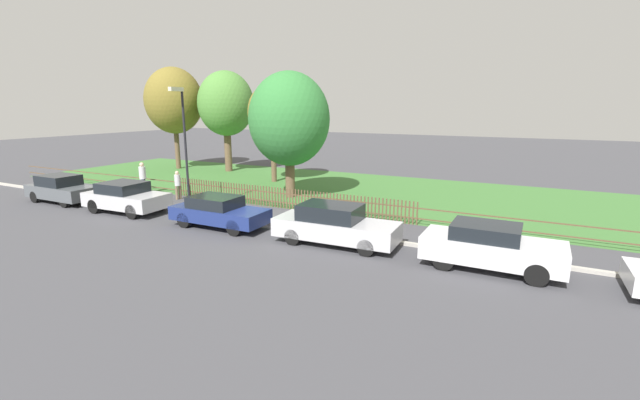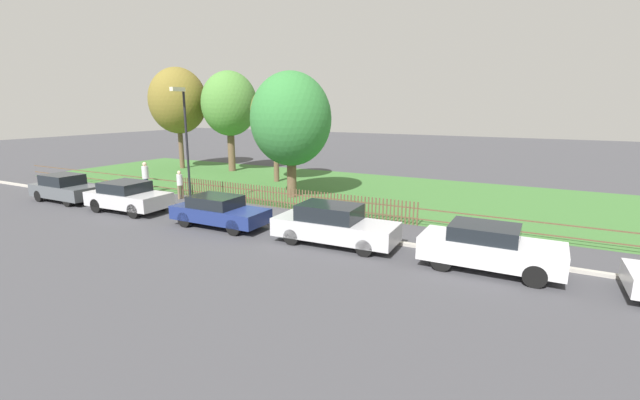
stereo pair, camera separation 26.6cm
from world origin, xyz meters
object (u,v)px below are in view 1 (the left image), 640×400
at_px(parked_car_silver_hatchback, 62,189).
at_px(tree_far_left, 289,119).
at_px(parked_car_black_saloon, 126,197).
at_px(tree_nearest_kerb, 174,101).
at_px(parked_car_red_compact, 335,225).
at_px(tree_mid_park, 273,113).
at_px(street_lamp, 183,135).
at_px(covered_motorcycle, 345,210).
at_px(parked_car_navy_estate, 219,211).
at_px(pedestrian_by_lamp, 178,183).
at_px(parked_car_white_van, 490,246).
at_px(tree_behind_motorcycle, 226,104).
at_px(pedestrian_near_fence, 143,176).

relative_size(parked_car_silver_hatchback, tree_far_left, 0.59).
xyz_separation_m(parked_car_black_saloon, tree_nearest_kerb, (-8.60, 11.85, 4.59)).
distance_m(parked_car_silver_hatchback, parked_car_red_compact, 15.71).
bearing_deg(tree_mid_park, street_lamp, -85.33).
bearing_deg(street_lamp, covered_motorcycle, 8.71).
bearing_deg(parked_car_navy_estate, parked_car_black_saloon, 179.55).
relative_size(tree_mid_park, pedestrian_by_lamp, 4.15).
xyz_separation_m(parked_car_white_van, tree_far_left, (-11.05, 6.41, 3.50)).
bearing_deg(parked_car_navy_estate, parked_car_red_compact, 1.23).
relative_size(covered_motorcycle, street_lamp, 0.35).
xyz_separation_m(parked_car_red_compact, tree_far_left, (-5.74, 6.39, 3.51)).
bearing_deg(covered_motorcycle, parked_car_white_van, -23.14).
xyz_separation_m(covered_motorcycle, pedestrian_by_lamp, (-10.07, 0.48, 0.26)).
bearing_deg(parked_car_white_van, tree_mid_park, 145.42).
height_order(tree_nearest_kerb, pedestrian_by_lamp, tree_nearest_kerb).
height_order(tree_behind_motorcycle, tree_mid_park, tree_behind_motorcycle).
height_order(tree_nearest_kerb, street_lamp, tree_nearest_kerb).
distance_m(tree_behind_motorcycle, tree_far_left, 11.07).
bearing_deg(parked_car_silver_hatchback, parked_car_red_compact, 0.69).
distance_m(tree_far_left, pedestrian_near_fence, 9.08).
bearing_deg(pedestrian_by_lamp, parked_car_black_saloon, 2.27).
height_order(tree_mid_park, tree_far_left, tree_far_left).
relative_size(parked_car_red_compact, pedestrian_by_lamp, 2.98).
relative_size(tree_behind_motorcycle, street_lamp, 1.30).
bearing_deg(pedestrian_near_fence, street_lamp, 36.26).
bearing_deg(parked_car_white_van, parked_car_silver_hatchback, -179.19).
bearing_deg(tree_behind_motorcycle, tree_nearest_kerb, -170.52).
bearing_deg(parked_car_black_saloon, tree_nearest_kerb, 123.71).
bearing_deg(parked_car_silver_hatchback, tree_mid_park, 57.82).
xyz_separation_m(parked_car_navy_estate, parked_car_red_compact, (5.26, 0.15, 0.06)).
height_order(parked_car_black_saloon, parked_car_navy_estate, parked_car_black_saloon).
xyz_separation_m(parked_car_red_compact, tree_behind_motorcycle, (-14.96, 12.45, 4.34)).
distance_m(parked_car_navy_estate, tree_behind_motorcycle, 16.50).
bearing_deg(parked_car_black_saloon, parked_car_navy_estate, -2.25).
distance_m(parked_car_red_compact, tree_nearest_kerb, 23.18).
xyz_separation_m(parked_car_black_saloon, pedestrian_by_lamp, (0.04, 3.26, 0.13)).
height_order(covered_motorcycle, tree_far_left, tree_far_left).
relative_size(tree_mid_park, tree_far_left, 0.94).
xyz_separation_m(tree_far_left, pedestrian_near_fence, (-7.88, -3.18, -3.21)).
bearing_deg(pedestrian_near_fence, parked_car_silver_hatchback, -65.77).
xyz_separation_m(parked_car_black_saloon, pedestrian_near_fence, (-2.74, 3.36, 0.29)).
height_order(covered_motorcycle, pedestrian_by_lamp, pedestrian_by_lamp).
bearing_deg(parked_car_navy_estate, pedestrian_near_fence, 157.64).
height_order(covered_motorcycle, pedestrian_near_fence, pedestrian_near_fence).
relative_size(parked_car_silver_hatchback, pedestrian_near_fence, 2.18).
bearing_deg(parked_car_white_van, pedestrian_near_fence, 170.56).
height_order(parked_car_white_van, tree_nearest_kerb, tree_nearest_kerb).
distance_m(parked_car_white_van, tree_behind_motorcycle, 24.20).
bearing_deg(street_lamp, parked_car_white_van, -6.04).
height_order(parked_car_silver_hatchback, parked_car_navy_estate, parked_car_silver_hatchback).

